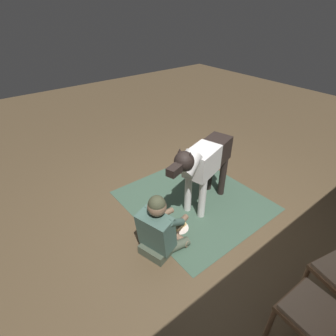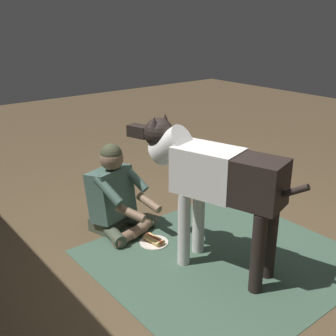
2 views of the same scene
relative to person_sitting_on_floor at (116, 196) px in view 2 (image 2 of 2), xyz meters
The scene contains 5 objects.
ground_plane 0.89m from the person_sitting_on_floor, 154.30° to the right, with size 14.24×14.24×0.00m, color brown.
area_rug 1.09m from the person_sitting_on_floor, 156.42° to the right, with size 1.81×1.92×0.01m, color #3C5543.
person_sitting_on_floor is the anchor object (origin of this frame).
large_dog 1.07m from the person_sitting_on_floor, 163.92° to the right, with size 1.44×0.56×1.14m.
hot_dog_on_plate 0.53m from the person_sitting_on_floor, 163.92° to the right, with size 0.25×0.25×0.06m.
Camera 2 is at (-2.20, 2.12, 1.86)m, focal length 44.32 mm.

